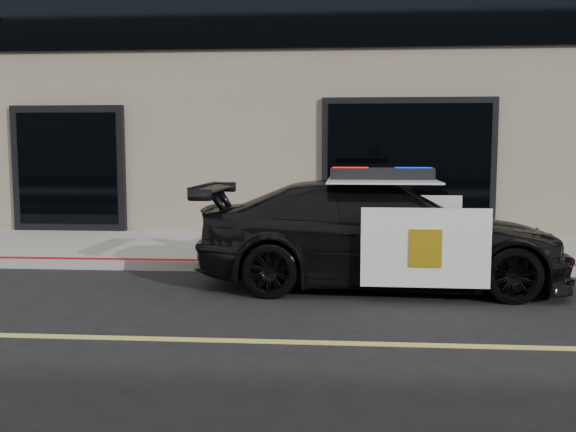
{
  "coord_description": "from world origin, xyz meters",
  "views": [
    {
      "loc": [
        -2.39,
        -6.04,
        1.88
      ],
      "look_at": [
        -3.04,
        2.2,
        1.0
      ],
      "focal_mm": 40.0,
      "sensor_mm": 36.0,
      "label": 1
    }
  ],
  "objects": [
    {
      "name": "police_car",
      "position": [
        -1.81,
        2.65,
        0.73
      ],
      "size": [
        2.36,
        5.02,
        1.62
      ],
      "color": "black",
      "rests_on": "ground"
    },
    {
      "name": "sidewalk_n",
      "position": [
        0.0,
        5.25,
        0.07
      ],
      "size": [
        60.0,
        3.5,
        0.15
      ],
      "primitive_type": "cube",
      "color": "gray",
      "rests_on": "ground"
    },
    {
      "name": "fire_hydrant",
      "position": [
        -4.27,
        4.3,
        0.55
      ],
      "size": [
        0.39,
        0.54,
        0.86
      ],
      "color": "silver",
      "rests_on": "sidewalk_n"
    }
  ]
}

